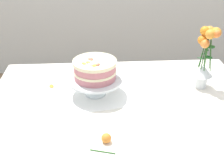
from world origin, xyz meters
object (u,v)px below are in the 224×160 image
object	(u,v)px
cake_stand	(95,81)
flower_vase	(205,56)
dining_table	(123,121)
layer_cake	(95,69)
fallen_rose	(106,139)

from	to	relation	value
cake_stand	flower_vase	world-z (taller)	flower_vase
cake_stand	flower_vase	xyz separation A→B (m)	(0.59, 0.05, 0.10)
flower_vase	dining_table	bearing A→B (deg)	-159.34
layer_cake	flower_vase	world-z (taller)	flower_vase
dining_table	fallen_rose	size ratio (longest dim) A/B	13.63
dining_table	flower_vase	distance (m)	0.56
layer_cake	fallen_rose	xyz separation A→B (m)	(0.04, -0.39, -0.13)
layer_cake	flower_vase	distance (m)	0.60
fallen_rose	cake_stand	bearing A→B (deg)	95.77
layer_cake	flower_vase	bearing A→B (deg)	5.09
flower_vase	fallen_rose	xyz separation A→B (m)	(-0.55, -0.44, -0.17)
layer_cake	flower_vase	size ratio (longest dim) A/B	0.65
flower_vase	layer_cake	bearing A→B (deg)	-174.91
layer_cake	fallen_rose	bearing A→B (deg)	-84.22
cake_stand	fallen_rose	bearing A→B (deg)	-84.23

